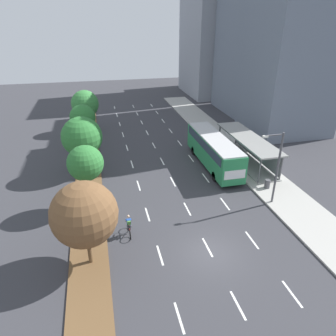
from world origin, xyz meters
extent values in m
plane|color=#38383D|center=(0.00, 0.00, 0.00)|extent=(140.00, 140.00, 0.00)
cube|color=brown|center=(-8.30, 20.00, 0.06)|extent=(2.60, 52.00, 0.12)
cube|color=#ADAAA3|center=(9.25, 20.00, 0.07)|extent=(4.50, 52.00, 0.15)
cube|color=white|center=(-3.50, -4.48, 0.00)|extent=(0.14, 2.04, 0.01)
cube|color=white|center=(-3.50, 0.60, 0.00)|extent=(0.14, 2.04, 0.01)
cube|color=white|center=(-3.50, 5.67, 0.00)|extent=(0.14, 2.04, 0.01)
cube|color=white|center=(-3.50, 10.75, 0.00)|extent=(0.14, 2.04, 0.01)
cube|color=white|center=(-3.50, 15.82, 0.00)|extent=(0.14, 2.04, 0.01)
cube|color=white|center=(-3.50, 20.90, 0.00)|extent=(0.14, 2.04, 0.01)
cube|color=white|center=(-3.50, 25.97, 0.00)|extent=(0.14, 2.04, 0.01)
cube|color=white|center=(-3.50, 31.05, 0.00)|extent=(0.14, 2.04, 0.01)
cube|color=white|center=(-3.50, 36.12, 0.00)|extent=(0.14, 2.04, 0.01)
cube|color=white|center=(-3.50, 41.20, 0.00)|extent=(0.14, 2.04, 0.01)
cube|color=white|center=(0.00, -4.48, 0.00)|extent=(0.14, 2.04, 0.01)
cube|color=white|center=(0.00, 0.60, 0.00)|extent=(0.14, 2.04, 0.01)
cube|color=white|center=(0.00, 5.67, 0.00)|extent=(0.14, 2.04, 0.01)
cube|color=white|center=(0.00, 10.75, 0.00)|extent=(0.14, 2.04, 0.01)
cube|color=white|center=(0.00, 15.82, 0.00)|extent=(0.14, 2.04, 0.01)
cube|color=white|center=(0.00, 20.90, 0.00)|extent=(0.14, 2.04, 0.01)
cube|color=white|center=(0.00, 25.97, 0.00)|extent=(0.14, 2.04, 0.01)
cube|color=white|center=(0.00, 31.05, 0.00)|extent=(0.14, 2.04, 0.01)
cube|color=white|center=(0.00, 36.12, 0.00)|extent=(0.14, 2.04, 0.01)
cube|color=white|center=(0.00, 41.20, 0.00)|extent=(0.14, 2.04, 0.01)
cube|color=white|center=(3.50, -4.48, 0.00)|extent=(0.14, 2.04, 0.01)
cube|color=white|center=(3.50, 0.60, 0.00)|extent=(0.14, 2.04, 0.01)
cube|color=white|center=(3.50, 5.67, 0.00)|extent=(0.14, 2.04, 0.01)
cube|color=white|center=(3.50, 10.75, 0.00)|extent=(0.14, 2.04, 0.01)
cube|color=white|center=(3.50, 15.82, 0.00)|extent=(0.14, 2.04, 0.01)
cube|color=white|center=(3.50, 20.90, 0.00)|extent=(0.14, 2.04, 0.01)
cube|color=white|center=(3.50, 25.97, 0.00)|extent=(0.14, 2.04, 0.01)
cube|color=white|center=(3.50, 31.05, 0.00)|extent=(0.14, 2.04, 0.01)
cube|color=white|center=(3.50, 36.12, 0.00)|extent=(0.14, 2.04, 0.01)
cube|color=white|center=(3.50, 41.20, 0.00)|extent=(0.14, 2.04, 0.01)
cube|color=gray|center=(9.25, 13.41, 0.20)|extent=(2.60, 10.80, 0.10)
cylinder|color=#56565B|center=(8.07, 8.26, 1.55)|extent=(0.16, 0.16, 2.60)
cylinder|color=#56565B|center=(8.07, 18.56, 1.55)|extent=(0.16, 0.16, 2.60)
cylinder|color=#56565B|center=(10.43, 8.26, 1.55)|extent=(0.16, 0.16, 2.60)
cylinder|color=#56565B|center=(10.43, 18.56, 1.55)|extent=(0.16, 0.16, 2.60)
cube|color=gray|center=(10.49, 13.41, 1.55)|extent=(0.10, 10.26, 2.34)
cube|color=gray|center=(9.25, 13.41, 2.93)|extent=(2.90, 11.20, 0.16)
cube|color=#28844C|center=(5.25, 13.41, 1.85)|extent=(2.50, 11.20, 2.80)
cube|color=#2D3D4C|center=(5.25, 13.41, 2.70)|extent=(2.54, 10.30, 0.90)
cube|color=#B7B7B7|center=(5.25, 13.41, 3.31)|extent=(2.45, 10.98, 0.12)
cube|color=#2D3D4C|center=(5.25, 19.03, 2.20)|extent=(2.25, 0.06, 1.54)
cube|color=white|center=(5.25, 7.79, 1.65)|extent=(2.12, 0.04, 0.90)
cylinder|color=black|center=(4.15, 16.88, 0.50)|extent=(0.30, 1.00, 1.00)
cylinder|color=black|center=(6.35, 16.88, 0.50)|extent=(0.30, 1.00, 1.00)
cylinder|color=black|center=(4.15, 9.94, 0.50)|extent=(0.30, 1.00, 1.00)
cylinder|color=black|center=(6.35, 9.94, 0.50)|extent=(0.30, 1.00, 1.00)
torus|color=black|center=(-5.29, 3.92, 0.36)|extent=(0.06, 0.72, 0.72)
torus|color=black|center=(-5.29, 2.82, 0.36)|extent=(0.06, 0.72, 0.72)
cylinder|color=maroon|center=(-5.29, 3.37, 0.64)|extent=(0.05, 0.94, 0.05)
cylinder|color=maroon|center=(-5.29, 3.27, 0.46)|extent=(0.05, 0.57, 0.42)
cylinder|color=maroon|center=(-5.29, 3.17, 0.66)|extent=(0.04, 0.04, 0.40)
cube|color=black|center=(-5.29, 3.17, 0.86)|extent=(0.12, 0.24, 0.06)
cylinder|color=black|center=(-5.29, 3.87, 0.91)|extent=(0.46, 0.04, 0.04)
cube|color=#234CA8|center=(-5.29, 3.35, 1.19)|extent=(0.30, 0.36, 0.59)
cube|color=#4C893D|center=(-5.29, 3.19, 1.21)|extent=(0.26, 0.26, 0.42)
sphere|color=beige|center=(-5.29, 3.47, 1.61)|extent=(0.20, 0.20, 0.20)
cylinder|color=#4C4C56|center=(-5.41, 3.32, 0.79)|extent=(0.12, 0.42, 0.25)
cylinder|color=#4C4C56|center=(-5.41, 3.49, 0.53)|extent=(0.10, 0.17, 0.41)
cylinder|color=#4C4C56|center=(-5.17, 3.32, 0.79)|extent=(0.12, 0.42, 0.25)
cylinder|color=#4C4C56|center=(-5.17, 3.49, 0.53)|extent=(0.10, 0.17, 0.41)
cylinder|color=#234CA8|center=(-5.46, 3.57, 1.24)|extent=(0.09, 0.47, 0.28)
cylinder|color=#234CA8|center=(-5.12, 3.57, 1.24)|extent=(0.09, 0.47, 0.28)
cylinder|color=brown|center=(-8.16, 0.96, 1.23)|extent=(0.28, 0.28, 2.23)
sphere|color=brown|center=(-8.16, 0.96, 3.93)|extent=(4.23, 4.23, 4.23)
cylinder|color=brown|center=(-8.11, 7.89, 1.63)|extent=(0.28, 0.28, 3.03)
sphere|color=#2D7533|center=(-8.11, 7.89, 4.26)|extent=(2.97, 2.97, 2.97)
cylinder|color=brown|center=(-8.51, 14.82, 1.32)|extent=(0.28, 0.28, 2.41)
sphere|color=#2D7533|center=(-8.51, 14.82, 4.07)|extent=(4.11, 4.11, 4.11)
cylinder|color=brown|center=(-8.53, 21.75, 1.54)|extent=(0.28, 0.28, 2.84)
sphere|color=#2D7533|center=(-8.53, 21.75, 4.11)|extent=(3.08, 3.08, 3.08)
cylinder|color=brown|center=(-8.31, 28.68, 1.37)|extent=(0.28, 0.28, 2.49)
sphere|color=#38843D|center=(-8.31, 28.68, 4.04)|extent=(3.81, 3.81, 3.81)
cylinder|color=#4C4C51|center=(7.60, 4.84, 3.40)|extent=(0.18, 0.18, 6.50)
cylinder|color=#4C4C51|center=(6.80, 4.84, 6.50)|extent=(1.60, 0.12, 0.12)
cube|color=silver|center=(6.00, 4.84, 6.43)|extent=(0.44, 0.24, 0.16)
cylinder|color=#4C4C51|center=(8.45, 7.20, 0.57)|extent=(0.52, 0.52, 0.85)
cube|color=slate|center=(19.47, 22.51, 12.97)|extent=(10.29, 9.75, 25.93)
cube|color=slate|center=(18.56, 32.95, 12.40)|extent=(7.26, 13.41, 24.81)
cube|color=#8E939E|center=(17.00, 48.67, 13.54)|extent=(8.28, 14.79, 27.09)
cube|color=#8E939E|center=(20.00, 54.37, 6.53)|extent=(10.50, 8.95, 13.07)
camera|label=1|loc=(-6.75, -15.45, 14.77)|focal=32.55mm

